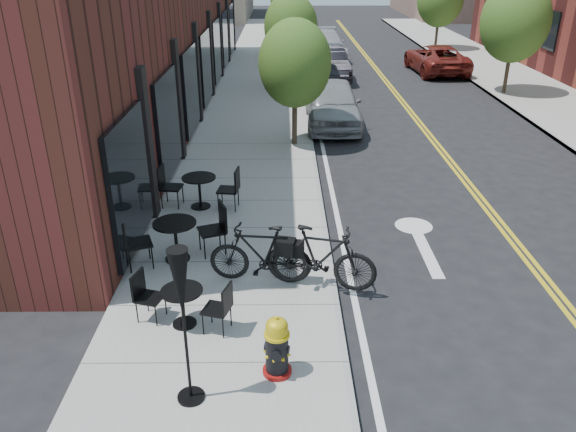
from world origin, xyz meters
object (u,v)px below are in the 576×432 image
object	(u,v)px
fire_hydrant	(277,347)
bistro_set_a	(183,302)
bistro_set_c	(199,187)
patio_umbrella	(181,296)
parked_car_b	(326,63)
bicycle_left	(260,254)
parked_car_c	(325,45)
parked_car_a	(333,103)
bicycle_right	(321,258)
bistro_set_b	(176,235)
parked_car_far	(436,59)

from	to	relation	value
fire_hydrant	bistro_set_a	bearing A→B (deg)	155.89
fire_hydrant	bistro_set_c	size ratio (longest dim) A/B	0.52
bistro_set_a	patio_umbrella	world-z (taller)	patio_umbrella
parked_car_b	bistro_set_a	bearing A→B (deg)	-106.36
fire_hydrant	bicycle_left	distance (m)	2.54
patio_umbrella	parked_car_b	xyz separation A→B (m)	(3.40, 21.69, -1.00)
bicycle_left	parked_car_c	bearing A→B (deg)	179.59
patio_umbrella	parked_car_a	bearing A→B (deg)	77.42
bicycle_left	bistro_set_c	distance (m)	3.67
bicycle_right	bistro_set_b	distance (m)	2.96
bistro_set_c	parked_car_b	world-z (taller)	parked_car_b
bistro_set_a	parked_car_far	world-z (taller)	parked_car_far
bistro_set_c	bicycle_right	bearing A→B (deg)	-46.06
parked_car_far	bistro_set_c	bearing A→B (deg)	56.49
parked_car_a	patio_umbrella	bearing A→B (deg)	-101.60
bistro_set_b	patio_umbrella	xyz separation A→B (m)	(0.83, -3.84, 1.13)
bistro_set_a	bistro_set_c	world-z (taller)	bistro_set_c
bistro_set_b	patio_umbrella	distance (m)	4.09
parked_car_b	fire_hydrant	bearing A→B (deg)	-101.73
bicycle_left	patio_umbrella	size ratio (longest dim) A/B	0.81
fire_hydrant	parked_car_far	world-z (taller)	parked_car_far
bistro_set_b	parked_car_a	bearing A→B (deg)	47.54
fire_hydrant	bicycle_right	distance (m)	2.43
fire_hydrant	bistro_set_a	xyz separation A→B (m)	(-1.53, 1.18, -0.03)
fire_hydrant	parked_car_b	bearing A→B (deg)	97.65
bistro_set_b	parked_car_c	bearing A→B (deg)	58.17
parked_car_c	parked_car_far	xyz separation A→B (m)	(5.38, -4.18, -0.08)
fire_hydrant	bistro_set_b	size ratio (longest dim) A/B	0.49
patio_umbrella	parked_car_b	distance (m)	21.97
bistro_set_c	parked_car_far	world-z (taller)	parked_car_far
parked_car_a	parked_car_b	size ratio (longest dim) A/B	0.98
fire_hydrant	parked_car_far	distance (m)	24.02
parked_car_c	parked_car_far	bearing A→B (deg)	-39.79
bistro_set_a	bistro_set_b	xyz separation A→B (m)	(-0.47, 2.15, 0.10)
bicycle_left	parked_car_a	bearing A→B (deg)	174.63
bistro_set_a	parked_car_far	distance (m)	23.48
bistro_set_a	parked_car_a	world-z (taller)	parked_car_a
fire_hydrant	bicycle_left	bearing A→B (deg)	110.87
bistro_set_a	parked_car_a	distance (m)	12.44
bicycle_right	parked_car_b	distance (m)	18.95
bistro_set_a	parked_car_a	xyz separation A→B (m)	(3.40, 11.97, 0.24)
bicycle_left	parked_car_far	bearing A→B (deg)	164.07
patio_umbrella	parked_car_c	size ratio (longest dim) A/B	0.43
bistro_set_c	parked_car_c	xyz separation A→B (m)	(4.40, 21.02, 0.15)
bicycle_left	bistro_set_b	size ratio (longest dim) A/B	0.95
parked_car_far	parked_car_a	bearing A→B (deg)	54.29
bistro_set_c	bistro_set_b	bearing A→B (deg)	-85.73
bicycle_right	patio_umbrella	distance (m)	3.57
fire_hydrant	parked_car_far	bearing A→B (deg)	84.42
fire_hydrant	parked_car_c	xyz separation A→B (m)	(2.53, 26.86, 0.20)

